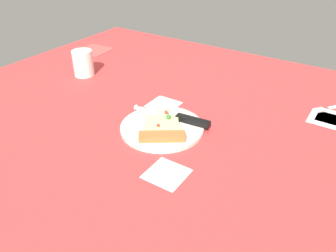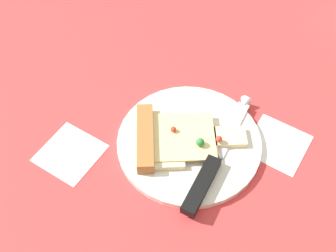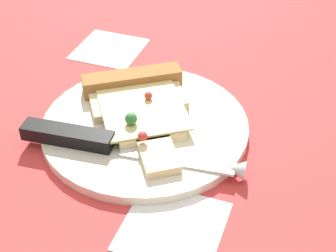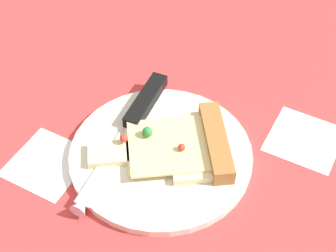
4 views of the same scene
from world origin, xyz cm
name	(u,v)px [view 1 (image 1 of 4)]	position (x,y,z in cm)	size (l,w,h in cm)	color
ground_plane	(142,125)	(0.01, -0.04, -1.50)	(142.38, 142.38, 3.00)	#D13838
plate	(162,127)	(-0.72, -7.68, 0.56)	(23.23, 23.23, 1.12)	silver
pizza_slice	(162,128)	(-2.84, -9.16, 1.91)	(18.76, 16.29, 2.64)	beige
knife	(178,118)	(4.71, -9.60, 1.72)	(4.36, 24.09, 2.45)	silver
drinking_glass	(83,63)	(14.75, 38.11, 4.70)	(7.49, 7.49, 9.40)	silver
fork	(333,107)	(38.50, -45.17, 0.40)	(13.22, 10.77, 0.80)	silver
napkin	(94,50)	(36.80, 54.57, 0.20)	(13.00, 13.00, 0.40)	#E54C47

